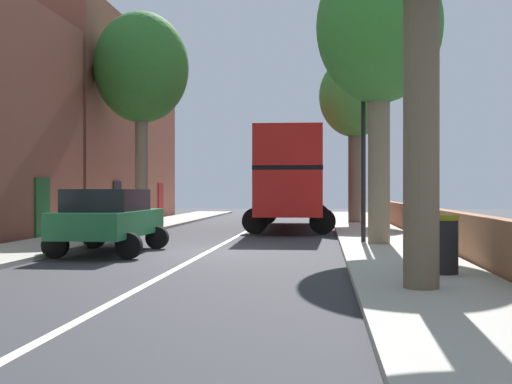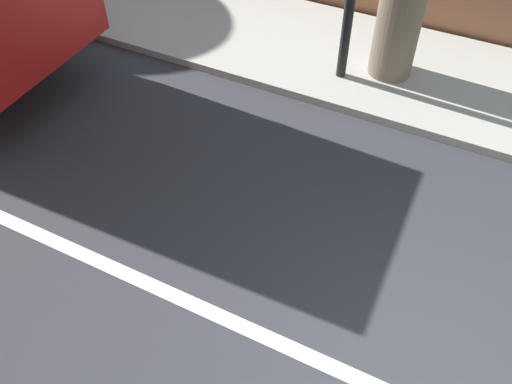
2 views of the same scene
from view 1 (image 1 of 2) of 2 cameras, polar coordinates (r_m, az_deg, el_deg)
name	(u,v)px [view 1 (image 1 of 2)]	position (r m, az deg, el deg)	size (l,w,h in m)	color
ground_plane	(208,252)	(17.28, -4.34, -5.37)	(84.00, 84.00, 0.00)	#333338
road_centre_line	(208,252)	(17.28, -4.34, -5.36)	(0.16, 54.00, 0.01)	silver
sidewalk_left	(33,248)	(18.77, -19.27, -4.76)	(2.60, 60.00, 0.12)	#B2ADA3
sidewalk_right	(393,252)	(17.09, 12.11, -5.23)	(2.60, 60.00, 0.12)	#B2ADA3
boundary_wall_right	(453,233)	(17.29, 17.24, -3.51)	(0.36, 54.00, 1.12)	#9E6647
double_decker_bus	(291,175)	(27.99, 3.14, 1.55)	(3.75, 10.93, 4.06)	red
parked_car_green_left_1	(109,217)	(17.18, -12.99, -2.21)	(2.50, 4.37, 1.69)	#1E6038
street_tree_left_0	(142,69)	(27.80, -10.19, 10.74)	(3.98, 3.98, 9.08)	#7A6B56
street_tree_right_3	(379,30)	(19.39, 10.94, 14.01)	(3.63, 3.63, 8.56)	#7A6B56
street_tree_right_5	(355,99)	(32.00, 8.81, 8.24)	(3.49, 3.49, 8.22)	brown
lamppost_right	(363,119)	(19.52, 9.58, 6.45)	(0.32, 0.32, 6.31)	black
litter_bin_right	(444,244)	(12.28, 16.43, -4.48)	(0.55, 0.55, 1.09)	black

